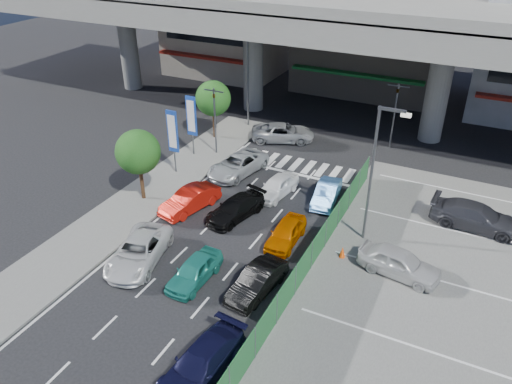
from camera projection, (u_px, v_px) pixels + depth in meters
The scene contains 29 objects.
ground at pixel (204, 263), 26.68m from camera, with size 120.00×120.00×0.00m, color black.
parking_lot at pixel (421, 302), 24.02m from camera, with size 12.00×28.00×0.06m, color #595956.
sidewalk_left at pixel (144, 198), 32.43m from camera, with size 4.00×30.00×0.12m, color #595956.
fence_run at pixel (304, 267), 24.98m from camera, with size 0.16×22.00×1.80m, color #205D2D, non-canonical shape.
expressway at pixel (344, 19), 39.37m from camera, with size 64.00×14.00×10.75m.
building_west at pixel (228, 11), 54.36m from camera, with size 12.00×10.90×13.00m.
building_center at pixel (377, 12), 48.53m from camera, with size 14.00×10.90×15.00m.
traffic_light_left at pixel (214, 105), 36.39m from camera, with size 1.60×1.24×5.20m.
traffic_light_right at pixel (396, 100), 37.36m from camera, with size 1.60×1.24×5.20m.
street_lamp_right at pixel (376, 165), 26.21m from camera, with size 1.65×0.22×8.00m.
street_lamp_left at pixel (250, 72), 40.68m from camera, with size 1.65×0.22×8.00m.
signboard_near at pixel (173, 133), 34.10m from camera, with size 0.80×0.14×4.70m.
signboard_far at pixel (191, 118), 36.58m from camera, with size 0.80×0.14×4.70m.
tree_near at pixel (138, 152), 30.76m from camera, with size 2.80×2.80×4.80m.
tree_far at pixel (213, 99), 39.22m from camera, with size 2.80×2.80×4.80m.
minivan_navy_back at pixel (201, 363), 20.04m from camera, with size 1.86×4.58×1.33m, color black.
sedan_white_mid_left at pixel (139, 251), 26.44m from camera, with size 2.29×4.97×1.38m, color silver.
taxi_teal_mid at pixel (194, 271), 25.14m from camera, with size 1.50×3.72×1.27m, color teal.
hatch_black_mid_right at pixel (257, 281), 24.42m from camera, with size 1.37×3.93×1.29m, color black.
taxi_orange_left at pixel (190, 200), 31.03m from camera, with size 1.46×4.19×1.38m, color red.
sedan_black_mid at pixel (236, 208), 30.32m from camera, with size 1.74×4.27×1.24m, color black.
taxi_orange_right at pixel (286, 233), 28.05m from camera, with size 1.48×3.68×1.26m, color #C15700.
wagon_silver_front_left at pixel (238, 165), 35.23m from camera, with size 2.29×4.97×1.38m, color #A7ABAE.
sedan_white_front_mid at pixel (277, 186), 32.61m from camera, with size 1.52×3.79×1.29m, color white.
kei_truck_front_right at pixel (327, 193), 31.88m from camera, with size 1.31×3.76×1.24m, color #508DD9.
crossing_wagon_silver at pixel (283, 133), 40.15m from camera, with size 2.32×5.02×1.40m, color #A2A4A9.
parked_sedan_white at pixel (399, 263), 25.47m from camera, with size 1.70×4.22×1.44m, color silver.
parked_sedan_dgrey at pixel (476, 216), 29.18m from camera, with size 2.09×5.13×1.49m, color #34343A.
traffic_cone at pixel (342, 252), 26.90m from camera, with size 0.34×0.34×0.65m, color #FF510E.
Camera 1 is at (11.83, -17.78, 16.67)m, focal length 35.00 mm.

